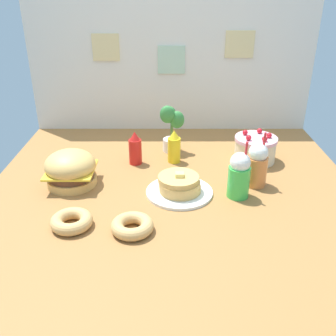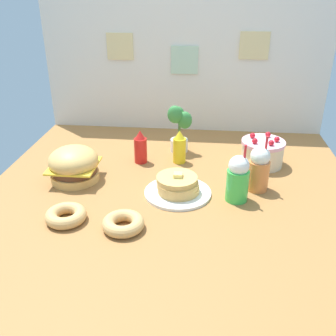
% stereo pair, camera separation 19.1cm
% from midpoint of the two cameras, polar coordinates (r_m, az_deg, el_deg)
% --- Properties ---
extents(ground_plane, '(2.03, 2.02, 0.02)m').
position_cam_midpoint_polar(ground_plane, '(2.06, -2.02, -4.11)').
color(ground_plane, '#9E6B38').
extents(back_wall, '(2.03, 0.04, 0.94)m').
position_cam_midpoint_polar(back_wall, '(2.83, -1.51, 14.91)').
color(back_wall, silver).
rests_on(back_wall, ground_plane).
extents(burger, '(0.28, 0.28, 0.20)m').
position_cam_midpoint_polar(burger, '(2.19, -16.80, -0.20)').
color(burger, '#DBA859').
rests_on(burger, ground_plane).
extents(pancake_stack, '(0.36, 0.36, 0.12)m').
position_cam_midpoint_polar(pancake_stack, '(2.02, -1.02, -2.88)').
color(pancake_stack, white).
rests_on(pancake_stack, ground_plane).
extents(layer_cake, '(0.26, 0.26, 0.19)m').
position_cam_midpoint_polar(layer_cake, '(2.43, 10.68, 2.80)').
color(layer_cake, beige).
rests_on(layer_cake, ground_plane).
extents(ketchup_bottle, '(0.08, 0.08, 0.21)m').
position_cam_midpoint_polar(ketchup_bottle, '(2.36, -7.27, 2.80)').
color(ketchup_bottle, red).
rests_on(ketchup_bottle, ground_plane).
extents(mustard_bottle, '(0.08, 0.08, 0.21)m').
position_cam_midpoint_polar(mustard_bottle, '(2.37, -1.42, 3.06)').
color(mustard_bottle, yellow).
rests_on(mustard_bottle, ground_plane).
extents(cream_soda_cup, '(0.12, 0.12, 0.32)m').
position_cam_midpoint_polar(cream_soda_cup, '(1.99, 7.86, -1.14)').
color(cream_soda_cup, green).
rests_on(cream_soda_cup, ground_plane).
extents(orange_float_cup, '(0.12, 0.12, 0.32)m').
position_cam_midpoint_polar(orange_float_cup, '(2.11, 10.63, 0.42)').
color(orange_float_cup, orange).
rests_on(orange_float_cup, ground_plane).
extents(donut_pink_glaze, '(0.20, 0.20, 0.06)m').
position_cam_midpoint_polar(donut_pink_glaze, '(1.85, -17.15, -7.64)').
color(donut_pink_glaze, tan).
rests_on(donut_pink_glaze, ground_plane).
extents(donut_chocolate, '(0.20, 0.20, 0.06)m').
position_cam_midpoint_polar(donut_chocolate, '(1.76, -8.53, -8.59)').
color(donut_chocolate, tan).
rests_on(donut_chocolate, ground_plane).
extents(potted_plant, '(0.16, 0.12, 0.32)m').
position_cam_midpoint_polar(potted_plant, '(2.50, -1.75, 6.16)').
color(potted_plant, white).
rests_on(potted_plant, ground_plane).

